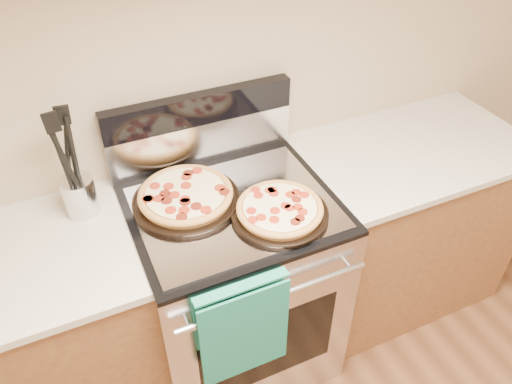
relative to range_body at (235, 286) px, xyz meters
name	(u,v)px	position (x,y,z in m)	size (l,w,h in m)	color
wall_back	(192,58)	(0.00, 0.35, 0.90)	(4.00, 4.00, 0.00)	#C4AA8E
range_body	(235,286)	(0.00, 0.00, 0.00)	(0.76, 0.68, 0.90)	#B7B7BC
oven_window	(268,348)	(0.00, -0.34, 0.00)	(0.56, 0.01, 0.40)	black
cooktop	(232,205)	(0.00, 0.00, 0.46)	(0.76, 0.68, 0.02)	black
backsplash_lower	(202,141)	(0.00, 0.31, 0.56)	(0.76, 0.06, 0.18)	silver
backsplash_upper	(199,108)	(0.00, 0.31, 0.71)	(0.76, 0.06, 0.12)	black
oven_handle	(275,297)	(0.00, -0.38, 0.35)	(0.03, 0.03, 0.70)	silver
dish_towel	(243,327)	(-0.12, -0.38, 0.25)	(0.32, 0.05, 0.42)	#1B8874
foil_sheet	(235,207)	(0.00, -0.03, 0.47)	(0.70, 0.55, 0.01)	gray
cabinet_left	(18,357)	(-0.88, 0.03, -0.01)	(1.00, 0.62, 0.88)	brown
cabinet_right	(397,226)	(0.88, 0.03, -0.01)	(1.00, 0.62, 0.88)	brown
countertop_right	(416,149)	(0.88, 0.03, 0.45)	(1.02, 0.64, 0.03)	beige
pepperoni_pizza_back	(186,197)	(-0.15, 0.07, 0.50)	(0.39, 0.39, 0.05)	#C9843D
pepperoni_pizza_front	(280,210)	(0.13, -0.14, 0.50)	(0.35, 0.35, 0.05)	#C9843D
utensil_crock	(80,196)	(-0.51, 0.19, 0.53)	(0.12, 0.12, 0.15)	silver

